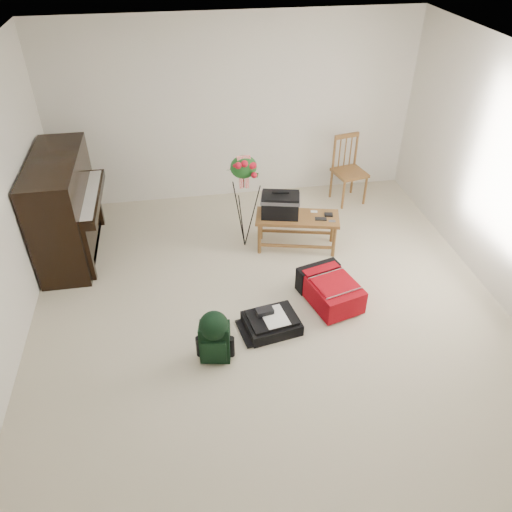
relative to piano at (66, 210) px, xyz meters
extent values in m
cube|color=#B9B095|center=(2.19, -1.60, -0.60)|extent=(5.00, 5.50, 0.01)
cube|color=white|center=(2.19, -1.60, 1.90)|extent=(5.00, 5.50, 0.01)
cube|color=silver|center=(2.19, 1.15, 0.65)|extent=(5.00, 0.04, 2.50)
cube|color=black|center=(-0.01, 0.00, 0.03)|extent=(0.55, 1.50, 1.25)
cube|color=black|center=(0.29, 0.00, 0.13)|extent=(0.28, 1.30, 0.10)
cube|color=white|center=(0.29, 0.00, 0.18)|extent=(0.22, 1.20, 0.02)
cube|color=black|center=(0.04, 0.00, -0.55)|extent=(0.45, 1.30, 0.10)
cube|color=brown|center=(2.74, -0.37, -0.17)|extent=(1.08, 0.63, 0.04)
cylinder|color=brown|center=(2.28, -0.53, -0.39)|extent=(0.04, 0.04, 0.41)
cylinder|color=brown|center=(2.28, -0.21, -0.39)|extent=(0.04, 0.04, 0.41)
cylinder|color=brown|center=(3.19, -0.53, -0.39)|extent=(0.04, 0.04, 0.41)
cylinder|color=brown|center=(3.19, -0.21, -0.39)|extent=(0.04, 0.04, 0.41)
cube|color=brown|center=(3.74, 0.66, -0.16)|extent=(0.49, 0.49, 0.04)
cylinder|color=brown|center=(3.56, 0.48, -0.39)|extent=(0.04, 0.04, 0.42)
cylinder|color=brown|center=(3.56, 0.84, -0.39)|extent=(0.04, 0.04, 0.42)
cylinder|color=brown|center=(3.92, 0.48, -0.39)|extent=(0.04, 0.04, 0.42)
cylinder|color=brown|center=(3.92, 0.84, -0.39)|extent=(0.04, 0.04, 0.42)
cube|color=brown|center=(3.74, 0.84, 0.33)|extent=(0.37, 0.12, 0.06)
cylinder|color=brown|center=(3.56, 0.84, 0.09)|extent=(0.04, 0.04, 0.51)
cylinder|color=brown|center=(3.92, 0.84, 0.09)|extent=(0.04, 0.04, 0.51)
cube|color=#B1071B|center=(2.86, -1.44, -0.45)|extent=(0.63, 0.79, 0.27)
cube|color=black|center=(2.86, -1.18, -0.45)|extent=(0.51, 0.28, 0.29)
cube|color=#B1071B|center=(2.86, -1.49, -0.30)|extent=(0.51, 0.49, 0.02)
cube|color=silver|center=(2.86, -1.69, -0.30)|extent=(0.42, 0.13, 0.01)
cube|color=black|center=(2.15, -1.75, -0.54)|extent=(0.60, 0.51, 0.13)
cube|color=black|center=(2.15, -1.75, -0.45)|extent=(0.53, 0.44, 0.03)
cube|color=white|center=(2.18, -1.77, -0.43)|extent=(0.29, 0.36, 0.01)
cube|color=black|center=(2.10, -1.68, -0.40)|extent=(0.19, 0.14, 0.05)
cube|color=black|center=(1.55, -2.06, -0.39)|extent=(0.31, 0.22, 0.43)
cube|color=black|center=(1.55, -2.16, -0.41)|extent=(0.23, 0.09, 0.25)
sphere|color=black|center=(1.55, -2.06, -0.17)|extent=(0.27, 0.27, 0.27)
cube|color=black|center=(1.48, -1.96, -0.39)|extent=(0.04, 0.03, 0.38)
cube|color=black|center=(1.61, -1.96, -0.39)|extent=(0.04, 0.03, 0.38)
cylinder|color=black|center=(2.11, -0.22, 0.39)|extent=(0.01, 0.01, 0.33)
ellipsoid|color=#19511B|center=(2.11, -0.22, 0.49)|extent=(0.31, 0.22, 0.29)
cube|color=red|center=(2.11, -0.25, 0.59)|extent=(0.16, 0.05, 0.09)
camera|label=1|loc=(1.37, -5.39, 3.04)|focal=35.00mm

